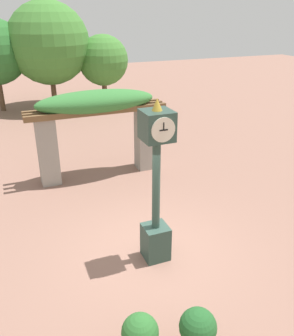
% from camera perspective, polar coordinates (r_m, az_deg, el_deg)
% --- Properties ---
extents(ground_plane, '(60.00, 60.00, 0.00)m').
position_cam_1_polar(ground_plane, '(8.44, 0.69, -13.06)').
color(ground_plane, '#8E6656').
extents(pedestal_clock, '(0.58, 0.63, 3.60)m').
position_cam_1_polar(pedestal_clock, '(7.33, 1.47, -3.35)').
color(pedestal_clock, '#2D473D').
rests_on(pedestal_clock, ground).
extents(pergola, '(4.44, 1.19, 2.84)m').
position_cam_1_polar(pergola, '(11.40, -8.02, 8.33)').
color(pergola, gray).
rests_on(pergola, ground).
extents(potted_plant_near_left, '(0.61, 0.61, 0.82)m').
position_cam_1_polar(potted_plant_near_left, '(6.24, 8.13, -24.25)').
color(potted_plant_near_left, brown).
rests_on(potted_plant_near_left, ground).
extents(tree_line, '(8.63, 4.32, 5.61)m').
position_cam_1_polar(tree_line, '(20.60, -16.40, 17.94)').
color(tree_line, brown).
rests_on(tree_line, ground).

